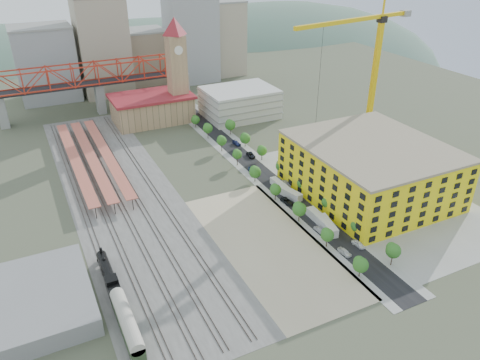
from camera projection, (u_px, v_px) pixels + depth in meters
name	position (u px, v px, depth m)	size (l,w,h in m)	color
ground	(235.00, 194.00, 164.69)	(400.00, 400.00, 0.00)	#474C38
ballast_strip	(122.00, 194.00, 164.58)	(36.00, 165.00, 0.06)	#605E59
dirt_lot	(269.00, 244.00, 138.15)	(28.00, 67.00, 0.06)	tan
street_asphalt	(255.00, 168.00, 182.77)	(12.00, 170.00, 0.06)	black
sidewalk_west	(243.00, 170.00, 180.64)	(3.00, 170.00, 0.04)	gray
sidewalk_east	(268.00, 165.00, 184.91)	(3.00, 170.00, 0.04)	gray
construction_pad	(373.00, 191.00, 166.28)	(50.00, 90.00, 0.06)	gray
rail_tracks	(116.00, 195.00, 163.83)	(26.56, 160.00, 0.18)	#382B23
platform_canopies	(91.00, 156.00, 182.58)	(16.00, 80.00, 4.12)	#C5594B
station_hall	(152.00, 108.00, 224.61)	(38.00, 24.00, 13.10)	tan
clock_tower	(176.00, 60.00, 217.70)	(12.00, 12.00, 52.00)	tan
parking_garage	(240.00, 102.00, 230.85)	(34.00, 26.00, 14.00)	silver
truss_bridge	(97.00, 76.00, 229.35)	(94.00, 9.60, 25.60)	gray
construction_building	(370.00, 169.00, 160.70)	(44.60, 50.60, 18.80)	yellow
warehouse	(45.00, 298.00, 114.13)	(22.00, 32.00, 5.00)	gray
street_trees	(268.00, 178.00, 174.86)	(15.40, 124.40, 8.00)	#2D6D20
skyline	(140.00, 47.00, 269.67)	(133.00, 46.00, 60.00)	#9EA0A3
distant_hills	(157.00, 132.00, 425.76)	(647.00, 264.00, 227.00)	#4C6B59
locomotive	(109.00, 277.00, 121.64)	(3.06, 23.59, 5.90)	black
coach	(127.00, 324.00, 105.72)	(3.39, 19.66, 6.17)	#25351D
tower_crane	(370.00, 58.00, 178.28)	(58.60, 12.40, 63.15)	yellow
site_trailer_a	(328.00, 226.00, 144.23)	(2.73, 10.36, 2.84)	silver
site_trailer_b	(318.00, 218.00, 148.41)	(2.65, 10.05, 2.75)	silver
site_trailer_c	(289.00, 193.00, 162.11)	(2.66, 10.11, 2.77)	silver
site_trailer_d	(279.00, 185.00, 167.78)	(2.40, 9.11, 2.49)	silver
car_0	(345.00, 252.00, 133.41)	(1.86, 4.62, 1.58)	silver
car_1	(319.00, 230.00, 143.47)	(1.40, 4.02, 1.32)	gray
car_2	(287.00, 201.00, 158.59)	(2.46, 5.33, 1.48)	black
car_3	(253.00, 171.00, 178.33)	(2.19, 5.39, 1.56)	navy
car_4	(358.00, 244.00, 136.78)	(1.83, 4.54, 1.55)	white
car_5	(286.00, 184.00, 169.38)	(1.66, 4.76, 1.57)	#9A9A9F
car_6	(251.00, 155.00, 191.35)	(2.52, 5.47, 1.52)	black
car_7	(237.00, 143.00, 202.07)	(1.99, 4.90, 1.42)	navy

